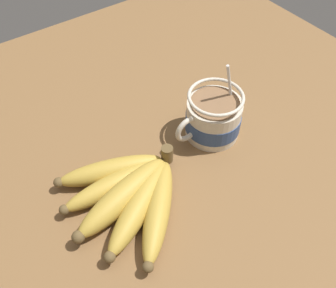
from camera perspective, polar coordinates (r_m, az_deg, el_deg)
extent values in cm
cube|color=brown|center=(67.34, 2.17, -1.50)|extent=(100.89, 100.89, 2.96)
cylinder|color=beige|center=(66.86, 6.65, 4.11)|extent=(9.64, 9.64, 7.21)
cylinder|color=navy|center=(67.23, 6.61, 3.79)|extent=(9.84, 9.84, 3.07)
torus|color=beige|center=(63.63, 2.81, 2.55)|extent=(5.11, 0.90, 5.11)
cylinder|color=#846042|center=(64.32, 6.94, 6.45)|extent=(8.44, 8.44, 0.40)
torus|color=beige|center=(63.35, 7.06, 7.42)|extent=(9.64, 9.64, 0.60)
cylinder|color=silver|center=(65.73, 9.22, 7.95)|extent=(3.79, 0.50, 12.97)
ellipsoid|color=silver|center=(69.19, 7.56, 3.44)|extent=(3.00, 2.00, 0.80)
cylinder|color=brown|center=(61.63, -0.15, -1.54)|extent=(2.00, 2.00, 3.00)
ellipsoid|color=#B79338|center=(61.45, -8.63, -4.01)|extent=(17.14, 9.11, 3.77)
sphere|color=brown|center=(61.83, -16.31, -5.64)|extent=(1.70, 1.70, 1.70)
ellipsoid|color=#B79338|center=(59.90, -7.98, -6.05)|extent=(17.47, 4.38, 3.56)
sphere|color=brown|center=(58.86, -15.54, -9.64)|extent=(1.60, 1.60, 1.60)
ellipsoid|color=#B79338|center=(58.07, -6.72, -7.82)|extent=(18.66, 8.48, 4.28)
sphere|color=brown|center=(55.67, -13.52, -13.61)|extent=(1.93, 1.93, 1.93)
ellipsoid|color=#B79338|center=(57.22, -4.33, -9.24)|extent=(17.54, 12.42, 3.83)
sphere|color=brown|center=(53.78, -8.90, -16.65)|extent=(1.72, 1.72, 1.72)
ellipsoid|color=#B79338|center=(56.78, -1.52, -9.92)|extent=(14.93, 15.56, 3.65)
sphere|color=brown|center=(52.79, -3.07, -18.19)|extent=(1.64, 1.64, 1.64)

